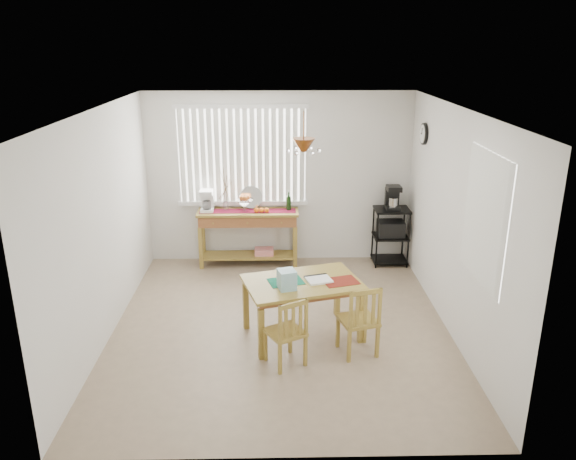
{
  "coord_description": "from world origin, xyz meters",
  "views": [
    {
      "loc": [
        -0.04,
        -6.06,
        3.3
      ],
      "look_at": [
        0.1,
        0.55,
        1.05
      ],
      "focal_mm": 35.0,
      "sensor_mm": 36.0,
      "label": 1
    }
  ],
  "objects_px": {
    "sideboard": "(249,225)",
    "chair_right": "(359,321)",
    "cart_items": "(393,198)",
    "chair_left": "(287,332)",
    "wire_cart": "(391,231)",
    "dining_table": "(302,288)"
  },
  "relations": [
    {
      "from": "chair_right",
      "to": "dining_table",
      "type": "bearing_deg",
      "value": 144.42
    },
    {
      "from": "wire_cart",
      "to": "chair_left",
      "type": "height_order",
      "value": "wire_cart"
    },
    {
      "from": "cart_items",
      "to": "chair_right",
      "type": "height_order",
      "value": "cart_items"
    },
    {
      "from": "sideboard",
      "to": "chair_right",
      "type": "relative_size",
      "value": 1.82
    },
    {
      "from": "sideboard",
      "to": "cart_items",
      "type": "relative_size",
      "value": 4.17
    },
    {
      "from": "wire_cart",
      "to": "cart_items",
      "type": "distance_m",
      "value": 0.52
    },
    {
      "from": "sideboard",
      "to": "dining_table",
      "type": "height_order",
      "value": "sideboard"
    },
    {
      "from": "dining_table",
      "to": "chair_left",
      "type": "height_order",
      "value": "chair_left"
    },
    {
      "from": "cart_items",
      "to": "chair_left",
      "type": "bearing_deg",
      "value": -119.99
    },
    {
      "from": "sideboard",
      "to": "chair_left",
      "type": "xyz_separation_m",
      "value": [
        0.52,
        -2.85,
        -0.25
      ]
    },
    {
      "from": "dining_table",
      "to": "chair_left",
      "type": "xyz_separation_m",
      "value": [
        -0.19,
        -0.63,
        -0.22
      ]
    },
    {
      "from": "chair_left",
      "to": "chair_right",
      "type": "distance_m",
      "value": 0.82
    },
    {
      "from": "dining_table",
      "to": "chair_left",
      "type": "bearing_deg",
      "value": -106.66
    },
    {
      "from": "wire_cart",
      "to": "cart_items",
      "type": "xyz_separation_m",
      "value": [
        -0.0,
        0.01,
        0.52
      ]
    },
    {
      "from": "wire_cart",
      "to": "chair_right",
      "type": "xyz_separation_m",
      "value": [
        -0.85,
        -2.63,
        -0.12
      ]
    },
    {
      "from": "dining_table",
      "to": "chair_right",
      "type": "height_order",
      "value": "chair_right"
    },
    {
      "from": "wire_cart",
      "to": "chair_right",
      "type": "distance_m",
      "value": 2.77
    },
    {
      "from": "chair_left",
      "to": "chair_right",
      "type": "height_order",
      "value": "chair_right"
    },
    {
      "from": "sideboard",
      "to": "chair_left",
      "type": "distance_m",
      "value": 2.91
    },
    {
      "from": "cart_items",
      "to": "chair_right",
      "type": "distance_m",
      "value": 2.85
    },
    {
      "from": "cart_items",
      "to": "chair_right",
      "type": "bearing_deg",
      "value": -107.83
    },
    {
      "from": "dining_table",
      "to": "chair_left",
      "type": "relative_size",
      "value": 1.86
    }
  ]
}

